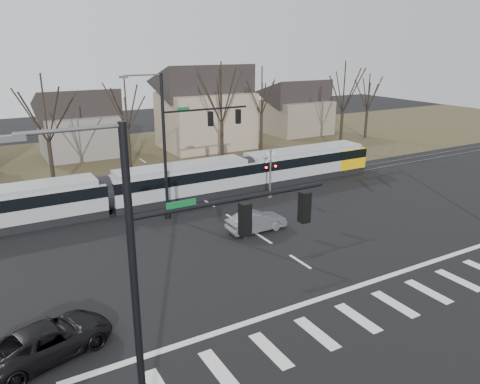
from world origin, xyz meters
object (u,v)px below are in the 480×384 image
sedan (256,221)px  rail_crossing_signal (270,175)px  tram (181,181)px  suv (49,340)px

sedan → rail_crossing_signal: 7.41m
tram → rail_crossing_signal: 7.24m
suv → rail_crossing_signal: size_ratio=1.38×
sedan → suv: size_ratio=0.75×
tram → sedan: tram is taller
tram → suv: 20.10m
suv → rail_crossing_signal: 22.73m
rail_crossing_signal → tram: bearing=153.7°
rail_crossing_signal → sedan: bearing=-130.6°
tram → sedan: 8.96m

